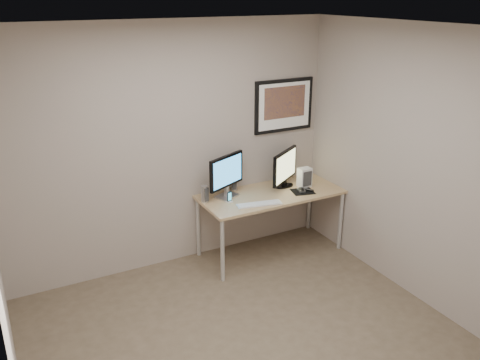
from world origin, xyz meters
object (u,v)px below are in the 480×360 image
at_px(monitor_large, 227,174).
at_px(phone_dock, 229,197).
at_px(monitor_tv, 285,168).
at_px(keyboard, 259,204).
at_px(framed_art, 284,105).
at_px(speaker_left, 205,194).
at_px(fan_unit, 304,177).
at_px(desk, 271,199).
at_px(speaker_right, 234,182).

height_order(monitor_large, phone_dock, monitor_large).
xyz_separation_m(monitor_tv, keyboard, (-0.51, -0.32, -0.22)).
height_order(framed_art, phone_dock, framed_art).
xyz_separation_m(speaker_left, fan_unit, (1.20, -0.12, 0.02)).
relative_size(framed_art, speaker_left, 4.12).
relative_size(framed_art, fan_unit, 3.37).
bearing_deg(desk, monitor_tv, 22.47).
bearing_deg(monitor_large, framed_art, -11.13).
bearing_deg(speaker_right, keyboard, -61.54).
distance_m(speaker_right, phone_dock, 0.37).
relative_size(speaker_right, fan_unit, 0.85).
bearing_deg(fan_unit, monitor_large, 170.30).
distance_m(speaker_left, phone_dock, 0.27).
xyz_separation_m(monitor_large, speaker_right, (0.17, 0.15, -0.17)).
xyz_separation_m(framed_art, speaker_left, (-1.10, -0.21, -0.80)).
xyz_separation_m(desk, speaker_left, (-0.75, 0.12, 0.16)).
bearing_deg(speaker_right, fan_unit, 3.50).
relative_size(desk, speaker_left, 8.79).
relative_size(monitor_tv, fan_unit, 2.15).
relative_size(desk, speaker_right, 8.45).
xyz_separation_m(speaker_right, keyboard, (0.04, -0.51, -0.09)).
relative_size(desk, fan_unit, 7.20).
height_order(speaker_right, keyboard, speaker_right).
distance_m(phone_dock, keyboard, 0.33).
height_order(monitor_large, speaker_right, monitor_large).
bearing_deg(speaker_left, desk, -22.34).
xyz_separation_m(monitor_large, speaker_left, (-0.27, -0.01, -0.17)).
bearing_deg(desk, framed_art, 43.46).
distance_m(framed_art, speaker_right, 1.04).
relative_size(framed_art, speaker_right, 3.96).
distance_m(speaker_right, fan_unit, 0.81).
height_order(phone_dock, keyboard, phone_dock).
relative_size(monitor_tv, keyboard, 1.00).
relative_size(monitor_tv, phone_dock, 3.94).
distance_m(monitor_large, speaker_right, 0.28).
bearing_deg(monitor_tv, phone_dock, 155.46).
distance_m(desk, speaker_right, 0.46).
bearing_deg(phone_dock, fan_unit, -14.12).
xyz_separation_m(desk, framed_art, (0.35, 0.33, 0.96)).
distance_m(speaker_left, fan_unit, 1.20).
distance_m(speaker_left, speaker_right, 0.47).
relative_size(monitor_large, monitor_tv, 1.02).
bearing_deg(fan_unit, speaker_left, 172.76).
bearing_deg(speaker_right, desk, -17.81).
height_order(monitor_tv, speaker_left, monitor_tv).
bearing_deg(desk, speaker_left, 170.88).
bearing_deg(desk, speaker_right, 137.95).
bearing_deg(phone_dock, monitor_large, 59.44).
xyz_separation_m(framed_art, keyboard, (-0.63, -0.55, -0.88)).
bearing_deg(framed_art, desk, -136.54).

